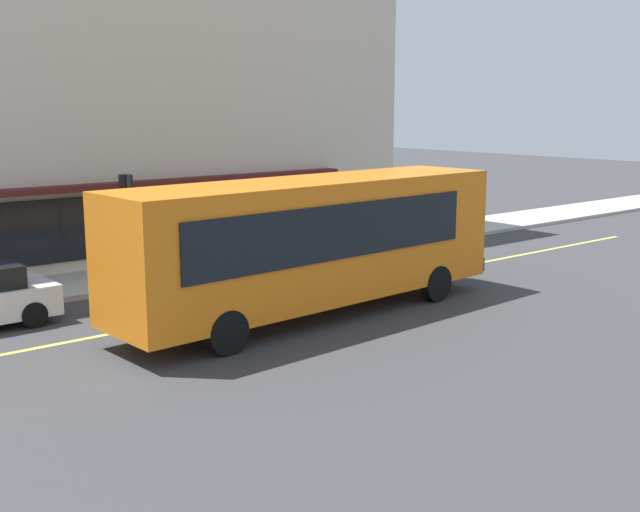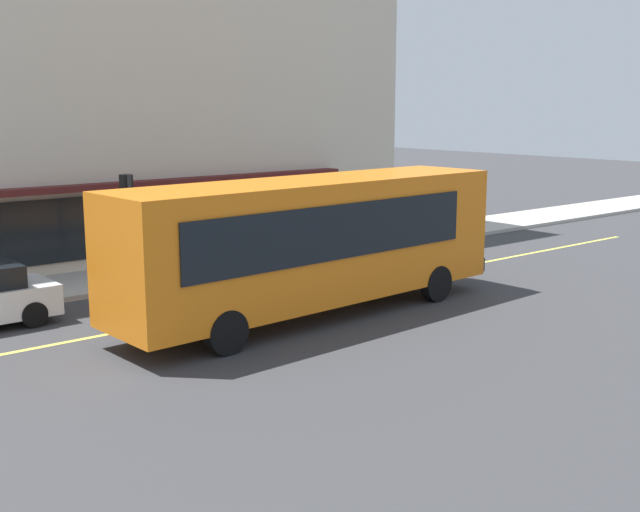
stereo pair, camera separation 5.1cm
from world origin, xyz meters
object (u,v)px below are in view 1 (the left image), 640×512
(pedestrian_by_curb, at_px, (306,229))
(pedestrian_waiting, at_px, (408,214))
(traffic_light, at_px, (127,203))
(bus, at_px, (314,239))

(pedestrian_by_curb, distance_m, pedestrian_waiting, 5.01)
(traffic_light, bearing_deg, pedestrian_waiting, 0.33)
(pedestrian_by_curb, relative_size, pedestrian_waiting, 0.94)
(traffic_light, height_order, pedestrian_by_curb, traffic_light)
(bus, xyz_separation_m, traffic_light, (-2.27, 5.85, 0.55))
(bus, relative_size, traffic_light, 3.51)
(traffic_light, distance_m, pedestrian_by_curb, 6.84)
(pedestrian_by_curb, bearing_deg, traffic_light, -179.14)
(pedestrian_by_curb, height_order, pedestrian_waiting, pedestrian_waiting)
(bus, distance_m, pedestrian_waiting, 11.16)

